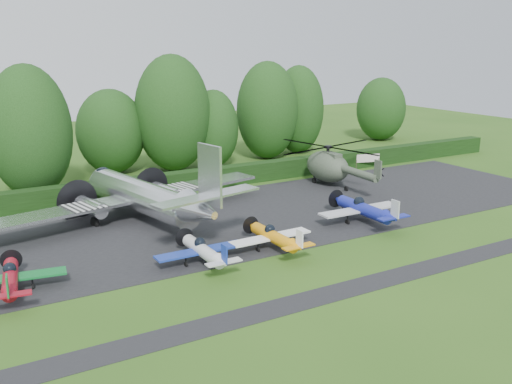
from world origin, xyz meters
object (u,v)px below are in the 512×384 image
helicopter (328,164)px  sign_board (368,159)px  transport_plane (143,196)px  light_plane_red (10,278)px  light_plane_white (203,251)px  light_plane_blue (364,209)px  light_plane_orange (274,237)px

helicopter → sign_board: bearing=21.4°
transport_plane → light_plane_red: 15.03m
light_plane_white → light_plane_blue: light_plane_blue is taller
transport_plane → light_plane_orange: bearing=-50.0°
transport_plane → light_plane_red: bearing=-128.7°
light_plane_red → light_plane_orange: 17.53m
light_plane_white → helicopter: bearing=33.8°
sign_board → helicopter: bearing=-171.6°
light_plane_blue → helicopter: size_ratio=0.53×
light_plane_red → light_plane_blue: bearing=-8.0°
light_plane_orange → light_plane_blue: (9.83, 1.73, 0.18)m
light_plane_white → sign_board: light_plane_white is taller
light_plane_white → light_plane_red: bearing=172.8°
transport_plane → helicopter: (21.20, 2.85, -0.02)m
transport_plane → helicopter: size_ratio=1.67×
light_plane_red → light_plane_blue: 27.29m
light_plane_blue → sign_board: light_plane_blue is taller
helicopter → sign_board: size_ratio=4.88×
light_plane_orange → light_plane_blue: bearing=11.4°
light_plane_white → light_plane_blue: (15.41, 1.73, 0.19)m
light_plane_blue → helicopter: (5.49, 12.16, 1.01)m
light_plane_red → light_plane_blue: (27.29, 0.19, 0.18)m
light_plane_white → light_plane_orange: bearing=0.2°
light_plane_blue → sign_board: bearing=47.2°
light_plane_orange → helicopter: 20.72m
transport_plane → light_plane_orange: transport_plane is taller
light_plane_red → light_plane_white: bearing=-15.8°
light_plane_blue → helicopter: bearing=64.6°
light_plane_white → transport_plane: bearing=91.8°
light_plane_orange → transport_plane: bearing=119.4°
transport_plane → light_plane_white: 11.12m
light_plane_blue → sign_board: size_ratio=2.58×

